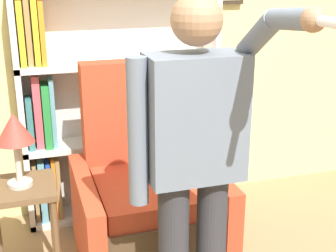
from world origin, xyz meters
The scene contains 6 objects.
wall_back centered at (0.01, 2.03, 1.40)m, with size 8.00×0.11×2.80m.
bookcase centered at (-0.10, 1.87, 0.88)m, with size 1.46×0.28×1.78m.
armchair centered at (0.04, 1.18, 0.39)m, with size 0.88×0.89×1.27m.
person_standing centered at (0.08, 0.42, 1.00)m, with size 0.59×0.78×1.74m.
side_table centered at (-0.71, 1.13, 0.52)m, with size 0.39×0.39×0.65m.
table_lamp centered at (-0.71, 1.13, 0.97)m, with size 0.21×0.21×0.43m.
Camera 1 is at (-0.63, -1.43, 1.83)m, focal length 50.00 mm.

